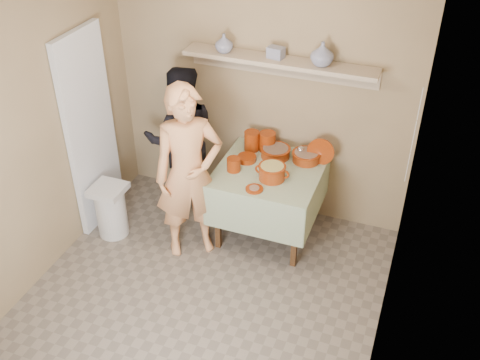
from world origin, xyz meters
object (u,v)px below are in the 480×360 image
at_px(person_helper, 182,139).
at_px(cazuela_rice, 272,171).
at_px(serving_table, 269,180).
at_px(trash_bin, 111,210).
at_px(person_cook, 189,174).

distance_m(person_helper, cazuela_rice, 1.12).
height_order(serving_table, cazuela_rice, cazuela_rice).
bearing_deg(trash_bin, cazuela_rice, 14.91).
bearing_deg(person_helper, serving_table, 141.68).
distance_m(serving_table, cazuela_rice, 0.26).
height_order(person_cook, trash_bin, person_cook).
bearing_deg(person_helper, cazuela_rice, 134.82).
bearing_deg(person_cook, serving_table, 2.50).
height_order(person_cook, serving_table, person_cook).
relative_size(cazuela_rice, trash_bin, 0.59).
relative_size(serving_table, cazuela_rice, 2.95).
height_order(person_helper, serving_table, person_helper).
xyz_separation_m(person_helper, trash_bin, (-0.45, -0.74, -0.50)).
relative_size(person_helper, cazuela_rice, 4.74).
bearing_deg(trash_bin, person_cook, 5.37).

